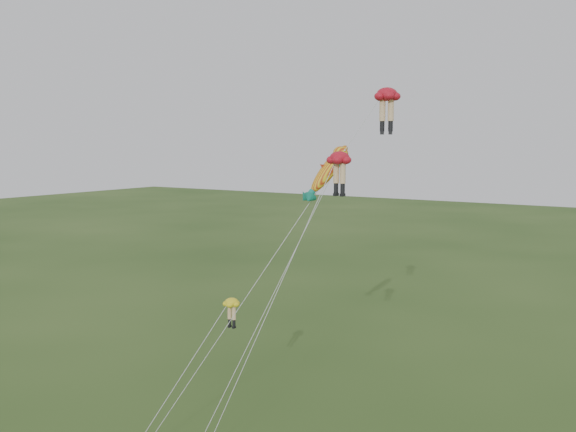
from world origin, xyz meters
The scene contains 4 objects.
legs_kite_red_high centered at (5.82, 9.77, 18.13)m, with size 10.05×10.75×18.97m.
legs_kite_red_mid centered at (6.05, 4.07, 14.76)m, with size 5.72×5.97×15.59m.
legs_kite_yellow centered at (-1.06, 4.72, 6.73)m, with size 1.64×8.26×7.39m.
fish_kite centered at (3.66, 7.64, 14.50)m, with size 4.31×10.13×16.12m.
Camera 1 is at (20.56, -22.66, 15.96)m, focal length 40.00 mm.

